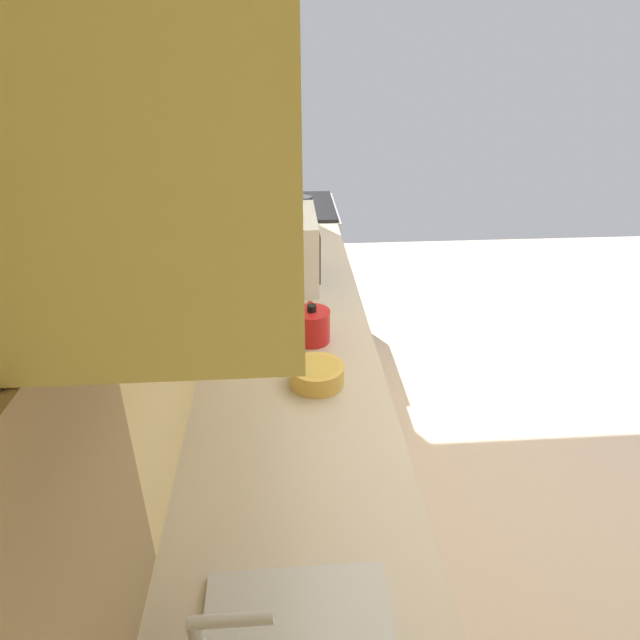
{
  "coord_description": "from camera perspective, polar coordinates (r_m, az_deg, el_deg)",
  "views": [
    {
      "loc": [
        -1.83,
        1.13,
        1.9
      ],
      "look_at": [
        -0.7,
        1.05,
        1.29
      ],
      "focal_mm": 30.45,
      "sensor_mm": 36.0,
      "label": 1
    }
  ],
  "objects": [
    {
      "name": "ground_plane",
      "position": [
        2.87,
        21.11,
        -15.69
      ],
      "size": [
        6.67,
        6.67,
        0.0
      ],
      "primitive_type": "plane",
      "color": "beige"
    },
    {
      "name": "wall_back",
      "position": [
        1.96,
        -14.57,
        9.61
      ],
      "size": [
        4.29,
        0.12,
        2.61
      ],
      "primitive_type": "cube",
      "color": "#EBCC86",
      "rests_on": "ground_plane"
    },
    {
      "name": "counter_run",
      "position": [
        2.04,
        -2.86,
        -17.55
      ],
      "size": [
        3.34,
        0.63,
        0.89
      ],
      "color": "#DDCD6E",
      "rests_on": "ground_plane"
    },
    {
      "name": "upper_cabinets",
      "position": [
        1.43,
        -11.09,
        29.58
      ],
      "size": [
        1.88,
        0.32,
        0.74
      ],
      "color": "#D8CE6E"
    },
    {
      "name": "window_back_wall",
      "position": [
        0.86,
        -24.07,
        -22.61
      ],
      "size": [
        0.51,
        0.02,
        0.61
      ],
      "color": "#997A4C"
    },
    {
      "name": "oven_range",
      "position": [
        3.72,
        -3.36,
        5.31
      ],
      "size": [
        0.69,
        0.66,
        1.07
      ],
      "color": "#B7BABF",
      "rests_on": "ground_plane"
    },
    {
      "name": "microwave",
      "position": [
        2.45,
        -4.14,
        7.6
      ],
      "size": [
        0.44,
        0.33,
        0.31
      ],
      "color": "white",
      "rests_on": "counter_run"
    },
    {
      "name": "bowl",
      "position": [
        1.75,
        -0.33,
        -5.65
      ],
      "size": [
        0.18,
        0.18,
        0.07
      ],
      "color": "gold",
      "rests_on": "counter_run"
    },
    {
      "name": "kettle",
      "position": [
        1.98,
        -0.85,
        -0.57
      ],
      "size": [
        0.18,
        0.13,
        0.15
      ],
      "color": "red",
      "rests_on": "counter_run"
    }
  ]
}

